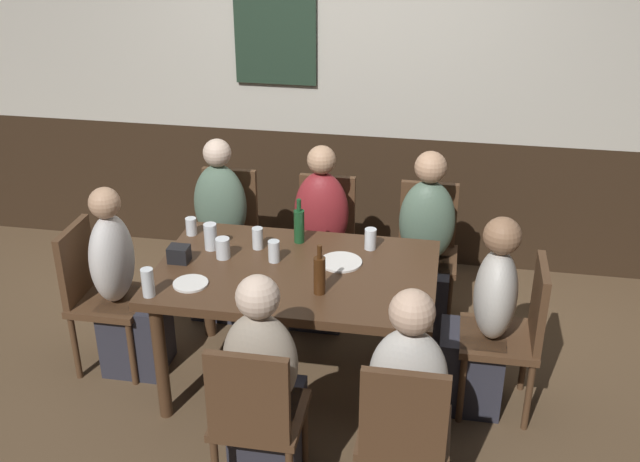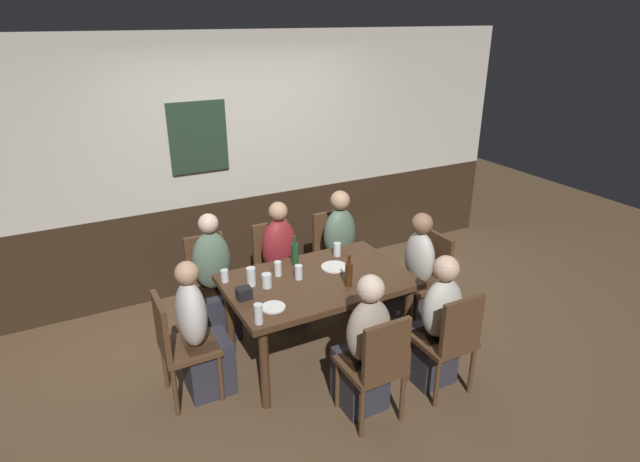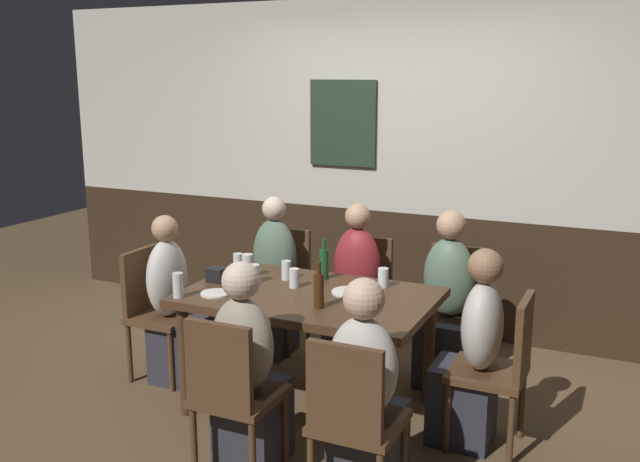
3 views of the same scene
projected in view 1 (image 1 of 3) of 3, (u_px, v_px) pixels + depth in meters
The scene contains 29 objects.
ground_plane at pixel (298, 383), 4.36m from camera, with size 12.00×12.00×0.00m, color brown.
wall_back at pixel (343, 84), 5.25m from camera, with size 6.40×0.13×2.60m.
dining_table at pixel (296, 283), 4.07m from camera, with size 1.48×0.95×0.74m.
chair_right_far at pixel (426, 245), 4.83m from camera, with size 0.40×0.40×0.88m.
chair_head_west at pixel (97, 290), 4.33m from camera, with size 0.40×0.40×0.88m.
chair_mid_near at pixel (256, 414), 3.36m from camera, with size 0.40×0.40×0.88m.
chair_right_near at pixel (404, 432), 3.25m from camera, with size 0.40×0.40×0.88m.
chair_head_east at pixel (514, 329), 3.96m from camera, with size 0.40×0.40×0.88m.
chair_left_far at pixel (227, 229), 5.03m from camera, with size 0.40×0.40×0.88m.
chair_mid_far at pixel (325, 237), 4.93m from camera, with size 0.40×0.40×0.88m.
person_right_far at pixel (424, 257), 4.68m from camera, with size 0.34×0.37×1.16m.
person_head_west at pixel (125, 296), 4.31m from camera, with size 0.37×0.34×1.13m.
person_mid_near at pixel (265, 395), 3.51m from camera, with size 0.34×0.37×1.13m.
person_right_near at pixel (406, 411), 3.41m from camera, with size 0.34×0.37×1.12m.
person_head_east at pixel (482, 330), 3.99m from camera, with size 0.37×0.34×1.13m.
person_left_far at pixel (220, 241), 4.89m from camera, with size 0.34×0.37×1.16m.
person_mid_far at pixel (320, 250), 4.79m from camera, with size 0.34×0.37×1.16m.
beer_glass_half at pixel (191, 227), 4.39m from camera, with size 0.06×0.06×0.10m.
pint_glass_pale at pixel (223, 249), 4.13m from camera, with size 0.08×0.08×0.12m.
tumbler_water at pixel (370, 240), 4.23m from camera, with size 0.07×0.07×0.12m.
beer_glass_tall at pixel (211, 238), 4.22m from camera, with size 0.07×0.07×0.15m.
pint_glass_amber at pixel (148, 284), 3.77m from camera, with size 0.06×0.06×0.15m.
tumbler_short at pixel (258, 239), 4.23m from camera, with size 0.06×0.06×0.12m.
highball_clear at pixel (274, 253), 4.10m from camera, with size 0.06×0.06×0.12m.
beer_bottle_green at pixel (299, 225), 4.28m from camera, with size 0.06×0.06×0.26m.
beer_bottle_brown at pixel (320, 274), 3.77m from camera, with size 0.06×0.06×0.27m.
plate_white_large at pixel (341, 262), 4.10m from camera, with size 0.23×0.23×0.01m, color white.
plate_white_small at pixel (191, 284), 3.89m from camera, with size 0.18×0.18×0.01m, color white.
condiment_caddy at pixel (179, 254), 4.10m from camera, with size 0.11×0.09×0.09m, color black.
Camera 1 is at (0.75, -3.46, 2.70)m, focal length 42.79 mm.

